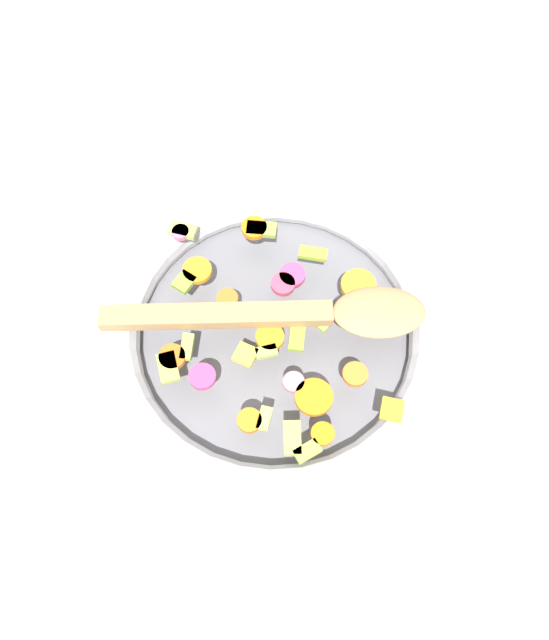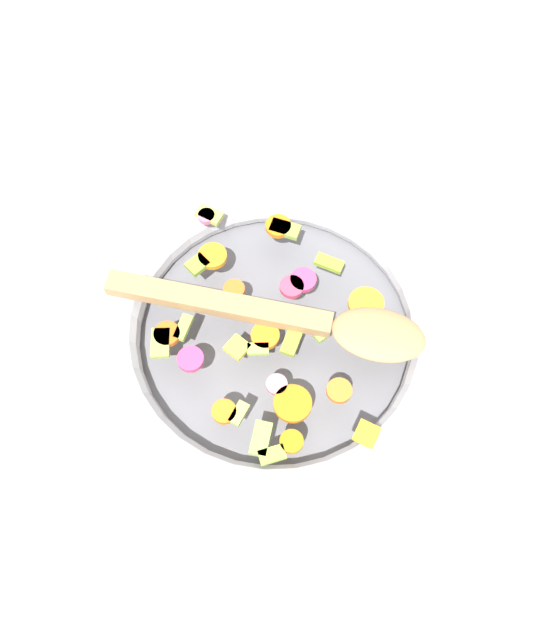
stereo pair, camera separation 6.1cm
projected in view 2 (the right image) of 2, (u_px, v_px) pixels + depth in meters
name	position (u px, v px, depth m)	size (l,w,h in m)	color
ground_plane	(274.00, 340.00, 0.66)	(4.00, 4.00, 0.00)	beige
skillet	(274.00, 332.00, 0.64)	(0.37, 0.37, 0.05)	slate
chopped_vegetables	(268.00, 327.00, 0.60)	(0.25, 0.27, 0.01)	orange
wooden_spoon	(298.00, 319.00, 0.60)	(0.11, 0.31, 0.01)	#A87F51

